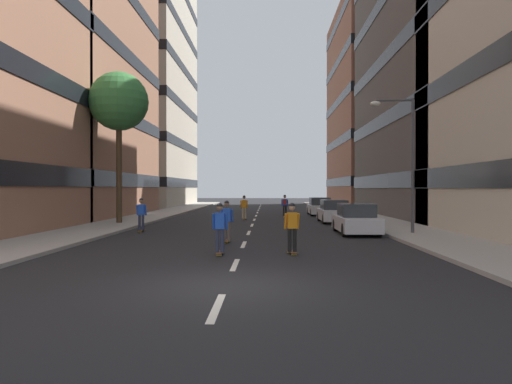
{
  "coord_description": "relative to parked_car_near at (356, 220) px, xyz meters",
  "views": [
    {
      "loc": [
        0.98,
        -10.85,
        2.28
      ],
      "look_at": [
        0.0,
        27.82,
        1.98
      ],
      "focal_mm": 32.71,
      "sensor_mm": 36.0,
      "label": 1
    }
  ],
  "objects": [
    {
      "name": "lane_markings",
      "position": [
        -5.38,
        12.96,
        -0.7
      ],
      "size": [
        0.16,
        57.2,
        0.01
      ],
      "color": "silver",
      "rests_on": "ground_plane"
    },
    {
      "name": "parked_car_near",
      "position": [
        0.0,
        0.0,
        0.0
      ],
      "size": [
        1.82,
        4.4,
        1.52
      ],
      "color": "silver",
      "rests_on": "ground_plane"
    },
    {
      "name": "skater_4",
      "position": [
        -6.13,
        -3.92,
        0.29
      ],
      "size": [
        0.53,
        0.9,
        1.78
      ],
      "color": "brown",
      "rests_on": "ground_plane"
    },
    {
      "name": "parked_car_mid",
      "position": [
        0.0,
        16.29,
        0.0
      ],
      "size": [
        1.82,
        4.4,
        1.52
      ],
      "color": "silver",
      "rests_on": "ground_plane"
    },
    {
      "name": "parked_car_far",
      "position": [
        0.0,
        7.86,
        0.0
      ],
      "size": [
        1.82,
        4.4,
        1.52
      ],
      "color": "silver",
      "rests_on": "ground_plane"
    },
    {
      "name": "streetlamp_right",
      "position": [
        2.24,
        -0.7,
        3.44
      ],
      "size": [
        2.13,
        0.3,
        6.5
      ],
      "color": "#3F3F44",
      "rests_on": "sidewalk_right"
    },
    {
      "name": "skater_2",
      "position": [
        -3.56,
        -7.27,
        0.29
      ],
      "size": [
        0.56,
        0.92,
        1.78
      ],
      "color": "brown",
      "rests_on": "ground_plane"
    },
    {
      "name": "building_left_far",
      "position": [
        -21.53,
        38.27,
        16.93
      ],
      "size": [
        12.23,
        22.21,
        35.08
      ],
      "color": "#BCB29E",
      "rests_on": "ground_plane"
    },
    {
      "name": "street_tree_near",
      "position": [
        -13.72,
        5.54,
        6.96
      ],
      "size": [
        3.65,
        3.65,
        9.42
      ],
      "color": "#4C3823",
      "rests_on": "sidewalk_left"
    },
    {
      "name": "building_right_far",
      "position": [
        10.77,
        38.27,
        12.36
      ],
      "size": [
        12.23,
        21.26,
        25.93
      ],
      "color": "brown",
      "rests_on": "ground_plane"
    },
    {
      "name": "building_right_mid",
      "position": [
        10.77,
        14.47,
        13.73
      ],
      "size": [
        12.23,
        22.48,
        28.67
      ],
      "color": "#4C4744",
      "rests_on": "ground_plane"
    },
    {
      "name": "skater_5",
      "position": [
        -6.05,
        -7.51,
        0.29
      ],
      "size": [
        0.53,
        0.9,
        1.78
      ],
      "color": "brown",
      "rests_on": "ground_plane"
    },
    {
      "name": "skater_3",
      "position": [
        -11.02,
        0.77,
        0.29
      ],
      "size": [
        0.53,
        0.9,
        1.78
      ],
      "color": "brown",
      "rests_on": "ground_plane"
    },
    {
      "name": "skater_1",
      "position": [
        -6.13,
        10.5,
        0.29
      ],
      "size": [
        0.54,
        0.91,
        1.78
      ],
      "color": "brown",
      "rests_on": "ground_plane"
    },
    {
      "name": "skater_0",
      "position": [
        -3.05,
        13.82,
        0.32
      ],
      "size": [
        0.54,
        0.91,
        1.78
      ],
      "color": "brown",
      "rests_on": "ground_plane"
    },
    {
      "name": "sidewalk_right",
      "position": [
        2.95,
        15.48,
        -0.63
      ],
      "size": [
        3.51,
        68.5,
        0.14
      ],
      "primitive_type": "cube",
      "color": "#9E9991",
      "rests_on": "ground_plane"
    },
    {
      "name": "building_left_mid",
      "position": [
        -21.53,
        14.47,
        14.17
      ],
      "size": [
        12.23,
        18.32,
        29.56
      ],
      "color": "#9E6B51",
      "rests_on": "ground_plane"
    },
    {
      "name": "sidewalk_left",
      "position": [
        -13.72,
        15.48,
        -0.63
      ],
      "size": [
        3.51,
        68.5,
        0.14
      ],
      "primitive_type": "cube",
      "color": "#9E9991",
      "rests_on": "ground_plane"
    },
    {
      "name": "ground_plane",
      "position": [
        -5.38,
        12.37,
        -0.7
      ],
      "size": [
        149.47,
        149.47,
        0.0
      ],
      "primitive_type": "plane",
      "color": "black"
    }
  ]
}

